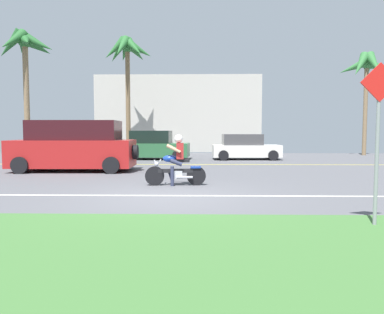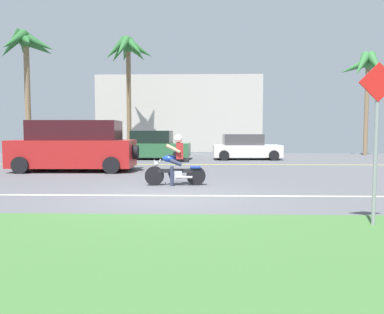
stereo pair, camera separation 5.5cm
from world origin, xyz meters
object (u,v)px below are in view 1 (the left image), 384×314
(palm_tree_2, at_px, (127,55))
(palm_tree_0, at_px, (25,50))
(suv_nearby, at_px, (74,147))
(motorcyclist_distant, at_px, (70,153))
(palm_tree_1, at_px, (367,70))
(motorcyclist, at_px, (176,164))
(street_sign, at_px, (378,129))
(parked_car_1, at_px, (154,146))
(parked_car_2, at_px, (245,148))
(parked_car_0, at_px, (77,146))

(palm_tree_2, bearing_deg, palm_tree_0, -172.01)
(suv_nearby, distance_m, motorcyclist_distant, 2.71)
(palm_tree_0, bearing_deg, suv_nearby, -56.13)
(palm_tree_1, bearing_deg, palm_tree_0, -178.51)
(motorcyclist, height_order, palm_tree_2, palm_tree_2)
(motorcyclist_distant, xyz_separation_m, street_sign, (8.91, -10.96, 1.05))
(parked_car_1, bearing_deg, motorcyclist, -79.31)
(motorcyclist, xyz_separation_m, street_sign, (3.55, -4.69, 0.99))
(parked_car_1, distance_m, parked_car_2, 5.16)
(parked_car_0, distance_m, palm_tree_1, 19.40)
(suv_nearby, bearing_deg, motorcyclist, -41.46)
(parked_car_2, distance_m, palm_tree_2, 10.49)
(parked_car_2, distance_m, palm_tree_0, 15.65)
(parked_car_1, height_order, motorcyclist_distant, parked_car_1)
(suv_nearby, relative_size, parked_car_0, 1.19)
(palm_tree_1, xyz_separation_m, motorcyclist_distant, (-17.04, -7.67, -5.04))
(suv_nearby, relative_size, motorcyclist_distant, 3.68)
(suv_nearby, bearing_deg, palm_tree_2, 89.46)
(parked_car_0, distance_m, street_sign, 19.84)
(motorcyclist, relative_size, motorcyclist_distant, 1.32)
(palm_tree_2, bearing_deg, parked_car_2, -29.27)
(motorcyclist, relative_size, palm_tree_0, 0.21)
(parked_car_2, distance_m, motorcyclist_distant, 9.42)
(parked_car_2, height_order, palm_tree_0, palm_tree_0)
(parked_car_0, height_order, street_sign, street_sign)
(parked_car_1, bearing_deg, parked_car_2, -0.39)
(motorcyclist_distant, distance_m, street_sign, 14.17)
(parked_car_1, relative_size, motorcyclist_distant, 2.89)
(palm_tree_1, height_order, motorcyclist_distant, palm_tree_1)
(palm_tree_2, height_order, street_sign, palm_tree_2)
(motorcyclist, height_order, parked_car_0, same)
(parked_car_2, xyz_separation_m, palm_tree_1, (8.43, 3.85, 4.94))
(parked_car_2, bearing_deg, palm_tree_2, 150.73)
(street_sign, bearing_deg, suv_nearby, 132.78)
(suv_nearby, xyz_separation_m, palm_tree_2, (0.10, 10.46, 5.76))
(motorcyclist, bearing_deg, parked_car_0, 120.07)
(parked_car_1, distance_m, palm_tree_0, 11.23)
(parked_car_2, relative_size, palm_tree_1, 0.57)
(motorcyclist, xyz_separation_m, palm_tree_2, (-4.21, 14.27, 6.10))
(suv_nearby, xyz_separation_m, parked_car_2, (7.56, 6.28, -0.30))
(palm_tree_1, bearing_deg, motorcyclist_distant, -155.77)
(parked_car_1, xyz_separation_m, palm_tree_1, (13.59, 3.82, 4.85))
(parked_car_0, bearing_deg, parked_car_1, -21.09)
(motorcyclist, height_order, parked_car_1, parked_car_1)
(suv_nearby, xyz_separation_m, parked_car_1, (2.40, 6.32, -0.22))
(motorcyclist_distant, bearing_deg, palm_tree_2, 81.83)
(parked_car_0, height_order, parked_car_1, parked_car_1)
(palm_tree_0, bearing_deg, parked_car_2, -13.17)
(parked_car_2, bearing_deg, street_sign, -88.84)
(parked_car_1, distance_m, palm_tree_2, 7.63)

